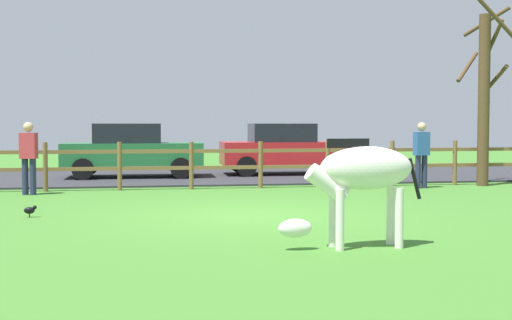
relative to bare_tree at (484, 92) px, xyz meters
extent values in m
plane|color=#3D7528|center=(-6.85, -4.71, -2.42)|extent=(60.00, 60.00, 0.00)
cube|color=#2D2D33|center=(-6.85, 4.59, -2.40)|extent=(28.00, 7.40, 0.05)
cylinder|color=brown|center=(-10.97, 0.29, -1.84)|extent=(0.11, 0.11, 1.17)
cylinder|color=brown|center=(-9.24, 0.29, -1.84)|extent=(0.11, 0.11, 1.17)
cylinder|color=brown|center=(-7.52, 0.29, -1.84)|extent=(0.11, 0.11, 1.17)
cylinder|color=brown|center=(-5.80, 0.29, -1.84)|extent=(0.11, 0.11, 1.17)
cylinder|color=brown|center=(-4.08, 0.29, -1.84)|extent=(0.11, 0.11, 1.17)
cylinder|color=brown|center=(-2.36, 0.29, -1.84)|extent=(0.11, 0.11, 1.17)
cylinder|color=brown|center=(-0.64, 0.29, -1.84)|extent=(0.11, 0.11, 1.17)
cube|color=brown|center=(-7.52, 0.29, -1.89)|extent=(20.65, 0.06, 0.09)
cube|color=brown|center=(-7.52, 0.29, -1.49)|extent=(20.65, 0.06, 0.09)
cylinder|color=#513A23|center=(-0.02, -0.01, -0.22)|extent=(0.29, 0.29, 4.40)
cylinder|color=#513A23|center=(-0.01, -0.57, 1.79)|extent=(1.20, 0.13, 1.14)
cylinder|color=#513A23|center=(0.28, 0.48, 1.87)|extent=(1.08, 0.71, 0.76)
cylinder|color=#513A23|center=(-0.29, 0.38, 0.67)|extent=(0.88, 0.67, 0.86)
cylinder|color=#513A23|center=(0.37, 0.04, 0.38)|extent=(0.21, 0.84, 0.62)
cylinder|color=#513A23|center=(0.28, 0.04, 1.41)|extent=(0.20, 0.69, 0.88)
ellipsoid|color=white|center=(-5.89, -8.02, -1.39)|extent=(1.26, 0.53, 0.56)
cylinder|color=white|center=(-6.29, -8.18, -2.03)|extent=(0.11, 0.11, 0.78)
cylinder|color=white|center=(-6.30, -7.90, -2.03)|extent=(0.11, 0.11, 0.78)
cylinder|color=white|center=(-5.49, -8.15, -2.03)|extent=(0.11, 0.11, 0.78)
cylinder|color=white|center=(-5.50, -7.87, -2.03)|extent=(0.11, 0.11, 0.78)
cylinder|color=white|center=(-6.42, -8.04, -1.58)|extent=(0.60, 0.26, 0.51)
ellipsoid|color=white|center=(-6.84, -8.06, -2.14)|extent=(0.45, 0.22, 0.24)
cube|color=black|center=(-6.14, -8.03, -1.07)|extent=(0.56, 0.06, 0.12)
cylinder|color=black|center=(-5.23, -8.00, -1.54)|extent=(0.19, 0.06, 0.54)
cylinder|color=black|center=(-10.64, -4.30, -2.39)|extent=(0.01, 0.01, 0.06)
cylinder|color=black|center=(-10.64, -4.34, -2.39)|extent=(0.01, 0.01, 0.06)
ellipsoid|color=black|center=(-10.64, -4.32, -2.30)|extent=(0.18, 0.10, 0.12)
sphere|color=black|center=(-10.55, -4.32, -2.25)|extent=(0.07, 0.07, 0.07)
cube|color=#236B38|center=(-8.96, 3.82, -1.72)|extent=(4.03, 1.76, 0.70)
cube|color=black|center=(-9.11, 3.82, -1.09)|extent=(1.92, 1.59, 0.56)
cylinder|color=black|center=(-7.60, 4.65, -2.07)|extent=(0.60, 0.19, 0.60)
cylinder|color=black|center=(-7.62, 2.95, -2.07)|extent=(0.60, 0.19, 0.60)
cylinder|color=black|center=(-10.30, 4.69, -2.07)|extent=(0.60, 0.19, 0.60)
cylinder|color=black|center=(-10.32, 2.99, -2.07)|extent=(0.60, 0.19, 0.60)
cube|color=red|center=(-4.31, 4.19, -1.72)|extent=(4.04, 1.79, 0.70)
cube|color=black|center=(-4.46, 4.19, -1.09)|extent=(1.93, 1.60, 0.56)
cylinder|color=black|center=(-2.94, 5.01, -2.07)|extent=(0.60, 0.19, 0.60)
cylinder|color=black|center=(-2.97, 3.31, -2.07)|extent=(0.60, 0.19, 0.60)
cylinder|color=black|center=(-5.64, 5.07, -2.07)|extent=(0.60, 0.19, 0.60)
cylinder|color=black|center=(-5.67, 3.37, -2.07)|extent=(0.60, 0.19, 0.60)
cylinder|color=#232847|center=(-11.32, -0.40, -2.01)|extent=(0.14, 0.14, 0.82)
cylinder|color=#232847|center=(-11.14, -0.44, -2.01)|extent=(0.14, 0.14, 0.82)
cube|color=#B7333D|center=(-11.23, -0.42, -1.31)|extent=(0.40, 0.30, 0.58)
sphere|color=tan|center=(-11.23, -0.42, -0.89)|extent=(0.22, 0.22, 0.22)
cylinder|color=#232847|center=(-1.95, -0.40, -2.01)|extent=(0.14, 0.14, 0.82)
cylinder|color=#232847|center=(-1.77, -0.37, -2.01)|extent=(0.14, 0.14, 0.82)
cube|color=#2D569E|center=(-1.86, -0.38, -1.31)|extent=(0.39, 0.27, 0.58)
sphere|color=tan|center=(-1.86, -0.38, -0.89)|extent=(0.22, 0.22, 0.22)
camera|label=1|loc=(-8.78, -16.47, -0.82)|focal=48.17mm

